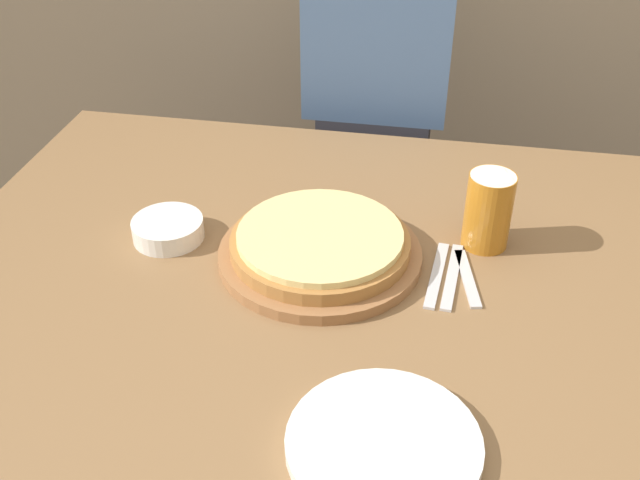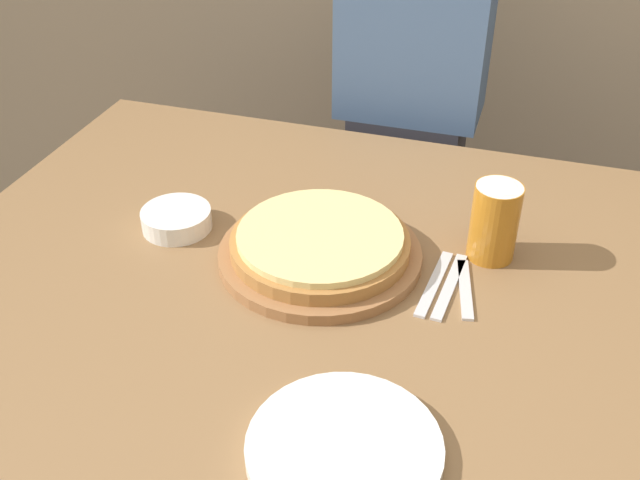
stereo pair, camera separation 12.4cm
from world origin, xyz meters
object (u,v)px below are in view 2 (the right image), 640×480
at_px(spoon, 465,289).
at_px(beer_glass, 495,219).
at_px(dinner_plate, 344,448).
at_px(dinner_knife, 450,286).
at_px(side_bowl, 177,219).
at_px(pizza_on_board, 320,247).
at_px(fork, 434,283).
at_px(diner_person, 408,134).

bearing_deg(spoon, beer_glass, 76.88).
bearing_deg(dinner_plate, dinner_knife, 79.02).
height_order(side_bowl, spoon, side_bowl).
height_order(pizza_on_board, dinner_knife, pizza_on_board).
relative_size(side_bowl, fork, 0.70).
height_order(pizza_on_board, diner_person, diner_person).
bearing_deg(pizza_on_board, fork, -3.15).
height_order(dinner_plate, diner_person, diner_person).
bearing_deg(beer_glass, dinner_knife, -114.80).
bearing_deg(fork, dinner_plate, -97.21).
relative_size(beer_glass, diner_person, 0.10).
bearing_deg(spoon, diner_person, 108.65).
bearing_deg(pizza_on_board, side_bowl, 176.60).
height_order(dinner_knife, diner_person, diner_person).
bearing_deg(beer_glass, side_bowl, -171.47).
bearing_deg(diner_person, dinner_knife, -73.26).
distance_m(pizza_on_board, dinner_knife, 0.22).
bearing_deg(diner_person, spoon, -71.35).
distance_m(beer_glass, dinner_knife, 0.14).
xyz_separation_m(dinner_plate, spoon, (0.10, 0.37, -0.01)).
distance_m(dinner_plate, side_bowl, 0.58).
height_order(fork, spoon, same).
relative_size(dinner_plate, spoon, 1.62).
xyz_separation_m(side_bowl, diner_person, (0.29, 0.65, -0.10)).
xyz_separation_m(pizza_on_board, beer_glass, (0.27, 0.10, 0.05)).
bearing_deg(diner_person, fork, -75.21).
height_order(beer_glass, fork, beer_glass).
relative_size(pizza_on_board, diner_person, 0.25).
bearing_deg(dinner_plate, beer_glass, 75.69).
xyz_separation_m(pizza_on_board, fork, (0.20, -0.01, -0.02)).
bearing_deg(pizza_on_board, dinner_plate, -68.47).
relative_size(spoon, diner_person, 0.11).
distance_m(pizza_on_board, fork, 0.20).
bearing_deg(fork, side_bowl, 176.70).
height_order(side_bowl, dinner_knife, side_bowl).
bearing_deg(beer_glass, spoon, -103.12).
bearing_deg(side_bowl, spoon, -2.98).
bearing_deg(beer_glass, diner_person, 114.07).
height_order(side_bowl, diner_person, diner_person).
distance_m(side_bowl, spoon, 0.52).
bearing_deg(dinner_knife, side_bowl, 176.87).
xyz_separation_m(pizza_on_board, diner_person, (0.02, 0.67, -0.11)).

